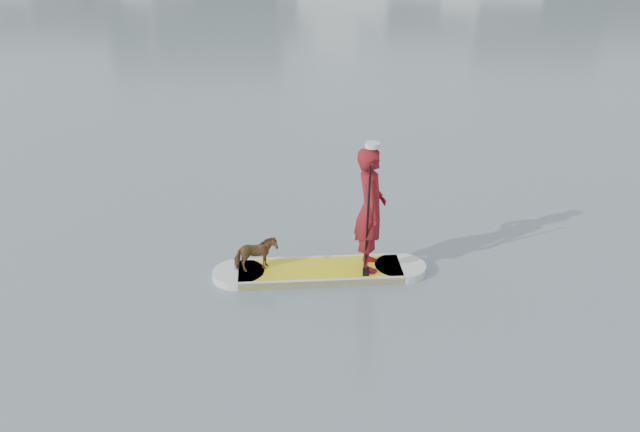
{
  "coord_description": "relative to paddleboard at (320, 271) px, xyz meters",
  "views": [
    {
      "loc": [
        2.25,
        -6.81,
        5.45
      ],
      "look_at": [
        1.94,
        2.78,
        1.0
      ],
      "focal_mm": 40.0,
      "sensor_mm": 36.0,
      "label": 1
    }
  ],
  "objects": [
    {
      "name": "paddleboard",
      "position": [
        0.0,
        0.0,
        0.0
      ],
      "size": [
        3.29,
        1.07,
        0.12
      ],
      "rotation": [
        0.0,
        0.0,
        0.11
      ],
      "color": "yellow",
      "rests_on": "ground"
    },
    {
      "name": "dog",
      "position": [
        -0.97,
        -0.11,
        0.33
      ],
      "size": [
        0.71,
        0.52,
        0.54
      ],
      "primitive_type": "imported",
      "rotation": [
        0.0,
        0.0,
        1.96
      ],
      "color": "#56341D",
      "rests_on": "paddleboard"
    },
    {
      "name": "paddle",
      "position": [
        0.7,
        -0.22,
        0.74
      ],
      "size": [
        0.1,
        0.3,
        2.0
      ],
      "rotation": [
        0.0,
        0.0,
        0.11
      ],
      "color": "black",
      "rests_on": "ground"
    },
    {
      "name": "white_cap",
      "position": [
        0.75,
        0.08,
        2.03
      ],
      "size": [
        0.22,
        0.22,
        0.07
      ],
      "primitive_type": "cylinder",
      "color": "silver",
      "rests_on": "paddler"
    },
    {
      "name": "ground",
      "position": [
        -1.94,
        -2.78,
        -0.06
      ],
      "size": [
        140.0,
        140.0,
        0.0
      ],
      "primitive_type": "plane",
      "color": "slate",
      "rests_on": "ground"
    },
    {
      "name": "paddler",
      "position": [
        0.75,
        0.08,
        1.03
      ],
      "size": [
        0.49,
        0.72,
        1.93
      ],
      "primitive_type": "imported",
      "rotation": [
        0.0,
        0.0,
        1.61
      ],
      "color": "maroon",
      "rests_on": "paddleboard"
    }
  ]
}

